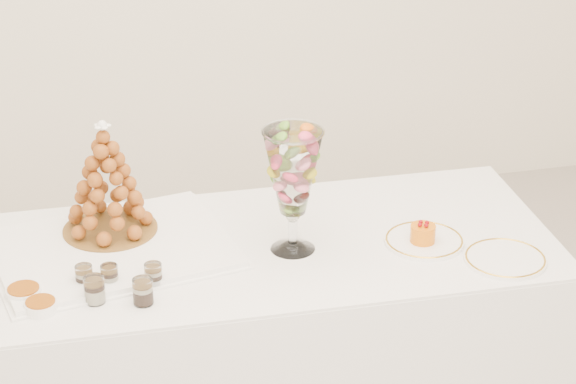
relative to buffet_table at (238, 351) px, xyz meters
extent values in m
cube|color=white|center=(0.00, 0.00, 0.00)|extent=(1.86, 0.79, 0.69)
cube|color=white|center=(0.00, 0.00, 0.34)|extent=(1.85, 0.79, 0.01)
cube|color=white|center=(-0.34, 0.06, 0.36)|extent=(0.71, 0.58, 0.02)
cylinder|color=white|center=(0.16, -0.04, 0.36)|extent=(0.13, 0.13, 0.02)
cylinder|color=white|center=(0.16, -0.04, 0.41)|extent=(0.03, 0.03, 0.09)
sphere|color=white|center=(0.16, -0.04, 0.46)|extent=(0.04, 0.04, 0.04)
cylinder|color=white|center=(0.53, -0.10, 0.35)|extent=(0.23, 0.23, 0.01)
cylinder|color=white|center=(0.71, -0.25, 0.35)|extent=(0.23, 0.23, 0.01)
cylinder|color=white|center=(-0.43, -0.11, 0.38)|extent=(0.06, 0.06, 0.06)
cylinder|color=white|center=(-0.37, -0.12, 0.38)|extent=(0.05, 0.05, 0.06)
cylinder|color=white|center=(-0.25, -0.15, 0.38)|extent=(0.06, 0.06, 0.06)
cylinder|color=white|center=(-0.41, -0.19, 0.39)|extent=(0.07, 0.07, 0.07)
cylinder|color=white|center=(-0.29, -0.23, 0.38)|extent=(0.05, 0.05, 0.07)
cylinder|color=white|center=(-0.59, -0.13, 0.36)|extent=(0.09, 0.09, 0.03)
cylinder|color=white|center=(-0.55, -0.20, 0.36)|extent=(0.09, 0.09, 0.03)
cylinder|color=brown|center=(-0.33, 0.16, 0.37)|extent=(0.27, 0.27, 0.01)
cone|color=brown|center=(-0.33, 0.16, 0.54)|extent=(0.25, 0.25, 0.33)
sphere|color=white|center=(-0.33, 0.16, 0.69)|extent=(0.03, 0.03, 0.03)
cylinder|color=orange|center=(0.52, -0.11, 0.38)|extent=(0.07, 0.07, 0.05)
sphere|color=maroon|center=(0.53, -0.11, 0.42)|extent=(0.01, 0.01, 0.01)
sphere|color=maroon|center=(0.52, -0.10, 0.42)|extent=(0.01, 0.01, 0.01)
sphere|color=maroon|center=(0.51, -0.11, 0.42)|extent=(0.01, 0.01, 0.01)
sphere|color=maroon|center=(0.53, -0.12, 0.42)|extent=(0.01, 0.01, 0.01)
camera|label=1|loc=(-0.53, -2.73, 1.89)|focal=70.00mm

